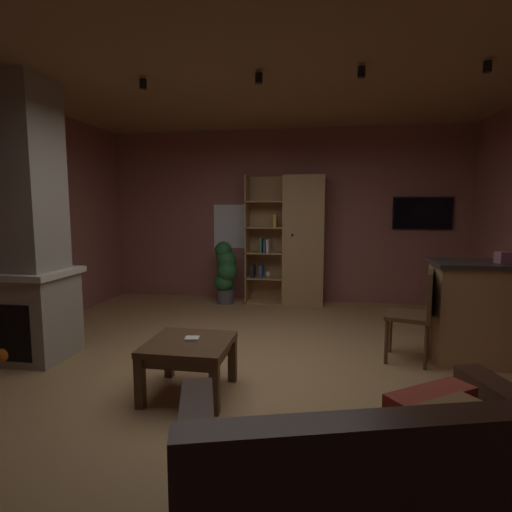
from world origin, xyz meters
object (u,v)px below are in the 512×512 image
at_px(coffee_table, 189,351).
at_px(dining_chair, 417,310).
at_px(stone_fireplace, 20,236).
at_px(potted_floor_plant, 225,271).
at_px(bookshelf_cabinet, 298,241).
at_px(leather_couch, 373,497).
at_px(kitchen_bar_counter, 504,313).
at_px(table_book_0, 192,339).
at_px(tissue_box, 504,258).
at_px(wall_mounted_tv, 422,213).

height_order(coffee_table, dining_chair, dining_chair).
relative_size(stone_fireplace, potted_floor_plant, 2.80).
distance_m(bookshelf_cabinet, leather_couch, 4.89).
bearing_deg(kitchen_bar_counter, table_book_0, -158.21).
xyz_separation_m(stone_fireplace, kitchen_bar_counter, (4.75, 0.64, -0.74)).
bearing_deg(table_book_0, dining_chair, 27.22).
bearing_deg(table_book_0, stone_fireplace, 165.96).
height_order(stone_fireplace, dining_chair, stone_fireplace).
relative_size(tissue_box, coffee_table, 0.18).
distance_m(leather_couch, table_book_0, 1.96).
xyz_separation_m(tissue_box, wall_mounted_tv, (-0.21, 2.48, 0.38)).
bearing_deg(leather_couch, coffee_table, 132.49).
relative_size(table_book_0, wall_mounted_tv, 0.13).
bearing_deg(dining_chair, stone_fireplace, -172.25).
bearing_deg(potted_floor_plant, kitchen_bar_counter, -31.63).
xyz_separation_m(leather_couch, potted_floor_plant, (-1.79, 4.63, 0.22)).
bearing_deg(leather_couch, tissue_box, 60.22).
xyz_separation_m(kitchen_bar_counter, table_book_0, (-2.81, -1.12, -0.05)).
bearing_deg(tissue_box, table_book_0, -158.88).
bearing_deg(potted_floor_plant, stone_fireplace, -118.23).
bearing_deg(bookshelf_cabinet, stone_fireplace, -132.18).
bearing_deg(wall_mounted_tv, table_book_0, -125.56).
bearing_deg(coffee_table, kitchen_bar_counter, 22.31).
height_order(stone_fireplace, table_book_0, stone_fireplace).
bearing_deg(potted_floor_plant, dining_chair, -40.92).
xyz_separation_m(kitchen_bar_counter, dining_chair, (-0.83, -0.11, 0.02)).
relative_size(kitchen_bar_counter, leather_couch, 0.76).
bearing_deg(dining_chair, wall_mounted_tv, 77.64).
height_order(bookshelf_cabinet, kitchen_bar_counter, bookshelf_cabinet).
distance_m(stone_fireplace, leather_couch, 3.89).
bearing_deg(kitchen_bar_counter, coffee_table, -157.69).
height_order(kitchen_bar_counter, table_book_0, kitchen_bar_counter).
relative_size(bookshelf_cabinet, dining_chair, 2.20).
bearing_deg(kitchen_bar_counter, dining_chair, -172.68).
distance_m(tissue_box, wall_mounted_tv, 2.52).
height_order(leather_couch, potted_floor_plant, potted_floor_plant).
bearing_deg(wall_mounted_tv, leather_couch, -103.84).
distance_m(stone_fireplace, coffee_table, 2.18).
bearing_deg(leather_couch, table_book_0, 131.46).
distance_m(leather_couch, potted_floor_plant, 4.97).
bearing_deg(tissue_box, potted_floor_plant, 147.00).
relative_size(tissue_box, wall_mounted_tv, 0.14).
bearing_deg(tissue_box, dining_chair, -176.85).
xyz_separation_m(tissue_box, coffee_table, (-2.76, -1.09, -0.70)).
relative_size(stone_fireplace, bookshelf_cabinet, 1.37).
height_order(kitchen_bar_counter, tissue_box, tissue_box).
xyz_separation_m(kitchen_bar_counter, tissue_box, (-0.07, -0.07, 0.55)).
relative_size(kitchen_bar_counter, coffee_table, 2.04).
bearing_deg(tissue_box, stone_fireplace, -173.00).
distance_m(stone_fireplace, wall_mounted_tv, 5.41).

